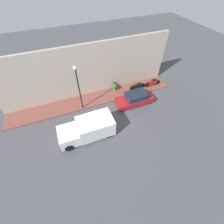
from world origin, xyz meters
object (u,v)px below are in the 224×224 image
delivery_van (87,129)px  motorcycle_red (153,82)px  parked_car (135,99)px  potted_plant (115,87)px  motorcycle_black (138,86)px  streetlamp (78,82)px

delivery_van → motorcycle_red: (4.11, -9.30, -0.34)m
parked_car → delivery_van: (-2.25, 5.89, 0.30)m
delivery_van → potted_plant: delivery_van is taller
motorcycle_black → streetlamp: (-0.64, 6.92, 2.88)m
delivery_van → potted_plant: size_ratio=5.53×
motorcycle_red → streetlamp: size_ratio=0.42×
motorcycle_black → motorcycle_red: bearing=-92.0°
parked_car → motorcycle_red: 3.88m
streetlamp → motorcycle_black: bearing=-84.7°
motorcycle_red → delivery_van: bearing=113.8°
delivery_van → streetlamp: streetlamp is taller
motorcycle_black → potted_plant: (0.85, 2.62, 0.06)m
motorcycle_black → motorcycle_red: 2.02m
delivery_van → motorcycle_red: 10.17m
motorcycle_black → delivery_van: bearing=119.8°
parked_car → motorcycle_red: (1.85, -3.41, -0.04)m
parked_car → streetlamp: 6.32m
streetlamp → parked_car: bearing=-103.1°
parked_car → delivery_van: delivery_van is taller
delivery_van → motorcycle_black: 8.40m
parked_car → streetlamp: size_ratio=0.83×
streetlamp → motorcycle_red: bearing=-86.4°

